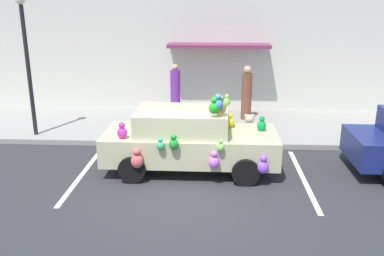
# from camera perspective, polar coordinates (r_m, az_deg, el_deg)

# --- Properties ---
(ground_plane) EXTENTS (60.00, 60.00, 0.00)m
(ground_plane) POSITION_cam_1_polar(r_m,az_deg,el_deg) (9.24, -1.63, -9.07)
(ground_plane) COLOR #2D2D30
(sidewalk) EXTENTS (24.00, 4.00, 0.15)m
(sidewalk) POSITION_cam_1_polar(r_m,az_deg,el_deg) (13.86, 0.11, 0.42)
(sidewalk) COLOR gray
(sidewalk) RESTS_ON ground
(storefront_building) EXTENTS (24.00, 1.25, 6.40)m
(storefront_building) POSITION_cam_1_polar(r_m,az_deg,el_deg) (15.43, 0.61, 13.93)
(storefront_building) COLOR beige
(storefront_building) RESTS_ON ground
(parking_stripe_front) EXTENTS (0.12, 3.60, 0.01)m
(parking_stripe_front) POSITION_cam_1_polar(r_m,az_deg,el_deg) (10.34, 15.07, -6.70)
(parking_stripe_front) COLOR silver
(parking_stripe_front) RESTS_ON ground
(parking_stripe_rear) EXTENTS (0.12, 3.60, 0.01)m
(parking_stripe_rear) POSITION_cam_1_polar(r_m,az_deg,el_deg) (10.61, -14.79, -6.02)
(parking_stripe_rear) COLOR silver
(parking_stripe_rear) RESTS_ON ground
(plush_covered_car) EXTENTS (4.24, 2.06, 2.09)m
(plush_covered_car) POSITION_cam_1_polar(r_m,az_deg,el_deg) (10.21, -0.45, -1.56)
(plush_covered_car) COLOR #BFB98F
(plush_covered_car) RESTS_ON ground
(teddy_bear_on_sidewalk) EXTENTS (0.39, 0.33, 0.75)m
(teddy_bear_on_sidewalk) POSITION_cam_1_polar(r_m,az_deg,el_deg) (12.31, 7.86, 0.11)
(teddy_bear_on_sidewalk) COLOR beige
(teddy_bear_on_sidewalk) RESTS_ON sidewalk
(street_lamp_post) EXTENTS (0.28, 0.28, 4.09)m
(street_lamp_post) POSITION_cam_1_polar(r_m,az_deg,el_deg) (13.03, -21.85, 9.65)
(street_lamp_post) COLOR black
(street_lamp_post) RESTS_ON sidewalk
(pedestrian_near_shopfront) EXTENTS (0.35, 0.35, 1.83)m
(pedestrian_near_shopfront) POSITION_cam_1_polar(r_m,az_deg,el_deg) (14.51, -2.31, 4.96)
(pedestrian_near_shopfront) COLOR #702A94
(pedestrian_near_shopfront) RESTS_ON sidewalk
(pedestrian_walking_past) EXTENTS (0.35, 0.35, 1.84)m
(pedestrian_walking_past) POSITION_cam_1_polar(r_m,az_deg,el_deg) (14.21, 7.53, 4.62)
(pedestrian_walking_past) COLOR brown
(pedestrian_walking_past) RESTS_ON sidewalk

